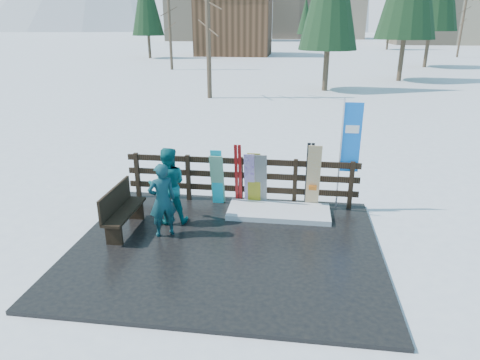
# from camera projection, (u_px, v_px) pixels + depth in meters

# --- Properties ---
(ground) EXTENTS (700.00, 700.00, 0.00)m
(ground) POSITION_uv_depth(u_px,v_px,m) (226.00, 249.00, 8.49)
(ground) COLOR white
(ground) RESTS_ON ground
(deck) EXTENTS (6.00, 5.00, 0.08)m
(deck) POSITION_uv_depth(u_px,v_px,m) (226.00, 247.00, 8.48)
(deck) COLOR black
(deck) RESTS_ON ground
(fence) EXTENTS (5.60, 0.10, 1.15)m
(fence) POSITION_uv_depth(u_px,v_px,m) (241.00, 177.00, 10.29)
(fence) COLOR black
(fence) RESTS_ON deck
(snow_patch) EXTENTS (2.32, 1.00, 0.12)m
(snow_patch) POSITION_uv_depth(u_px,v_px,m) (279.00, 212.00, 9.81)
(snow_patch) COLOR white
(snow_patch) RESTS_ON deck
(bench) EXTENTS (0.41, 1.50, 0.97)m
(bench) POSITION_uv_depth(u_px,v_px,m) (121.00, 208.00, 8.88)
(bench) COLOR black
(bench) RESTS_ON deck
(snowboard_0) EXTENTS (0.26, 0.23, 1.39)m
(snowboard_0) POSITION_uv_depth(u_px,v_px,m) (217.00, 177.00, 10.14)
(snowboard_0) COLOR #19C5E0
(snowboard_0) RESTS_ON deck
(snowboard_1) EXTENTS (0.32, 0.36, 1.27)m
(snowboard_1) POSITION_uv_depth(u_px,v_px,m) (217.00, 180.00, 10.16)
(snowboard_1) COLOR silver
(snowboard_1) RESTS_ON deck
(snowboard_2) EXTENTS (0.30, 0.28, 1.36)m
(snowboard_2) POSITION_uv_depth(u_px,v_px,m) (254.00, 180.00, 10.03)
(snowboard_2) COLOR yellow
(snowboard_2) RESTS_ON deck
(snowboard_3) EXTENTS (0.25, 0.33, 1.34)m
(snowboard_3) POSITION_uv_depth(u_px,v_px,m) (249.00, 180.00, 10.05)
(snowboard_3) COLOR white
(snowboard_3) RESTS_ON deck
(snowboard_4) EXTENTS (0.28, 0.35, 1.34)m
(snowboard_4) POSITION_uv_depth(u_px,v_px,m) (261.00, 180.00, 10.01)
(snowboard_4) COLOR black
(snowboard_4) RESTS_ON deck
(snowboard_5) EXTENTS (0.31, 0.36, 1.61)m
(snowboard_5) POSITION_uv_depth(u_px,v_px,m) (313.00, 177.00, 9.82)
(snowboard_5) COLOR silver
(snowboard_5) RESTS_ON deck
(ski_pair_a) EXTENTS (0.16, 0.28, 1.53)m
(ski_pair_a) POSITION_uv_depth(u_px,v_px,m) (238.00, 175.00, 10.11)
(ski_pair_a) COLOR #AA1515
(ski_pair_a) RESTS_ON deck
(ski_pair_b) EXTENTS (0.17, 0.22, 1.63)m
(ski_pair_b) POSITION_uv_depth(u_px,v_px,m) (309.00, 176.00, 9.89)
(ski_pair_b) COLOR black
(ski_pair_b) RESTS_ON deck
(rental_flag) EXTENTS (0.45, 0.04, 2.60)m
(rental_flag) POSITION_uv_depth(u_px,v_px,m) (349.00, 142.00, 9.69)
(rental_flag) COLOR silver
(rental_flag) RESTS_ON deck
(person_front) EXTENTS (0.68, 0.62, 1.55)m
(person_front) POSITION_uv_depth(u_px,v_px,m) (162.00, 200.00, 8.62)
(person_front) COLOR #145A53
(person_front) RESTS_ON deck
(person_back) EXTENTS (0.96, 0.83, 1.70)m
(person_back) POSITION_uv_depth(u_px,v_px,m) (168.00, 186.00, 9.18)
(person_back) COLOR #0F666B
(person_back) RESTS_ON deck
(resort_buildings) EXTENTS (73.00, 87.60, 22.60)m
(resort_buildings) POSITION_uv_depth(u_px,v_px,m) (302.00, 1.00, 112.36)
(resort_buildings) COLOR tan
(resort_buildings) RESTS_ON ground
(trees) EXTENTS (42.14, 68.73, 14.07)m
(trees) POSITION_uv_depth(u_px,v_px,m) (331.00, 7.00, 50.22)
(trees) COLOR #382B1E
(trees) RESTS_ON ground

